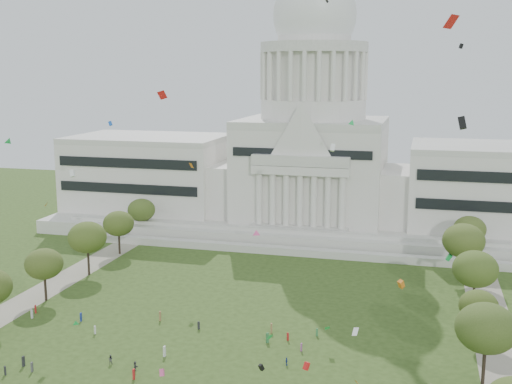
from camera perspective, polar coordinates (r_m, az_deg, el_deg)
capitol at (r=200.28m, az=5.01°, el=3.03°), size 160.00×64.50×91.30m
path_left at (r=146.90m, az=-20.28°, el=-9.40°), size 8.00×160.00×0.04m
path_right at (r=123.08m, az=20.84°, el=-13.40°), size 8.00×160.00×0.04m
row_tree_r_2 at (r=107.46m, az=19.80°, el=-11.33°), size 9.55×9.55×13.58m
row_tree_l_3 at (r=145.33m, az=-18.33°, el=-6.09°), size 8.12×8.12×11.55m
row_tree_r_3 at (r=124.27m, az=19.17°, el=-9.54°), size 7.01×7.01×9.98m
row_tree_l_4 at (r=160.19m, az=-14.77°, el=-3.92°), size 9.29×9.29×13.21m
row_tree_r_4 at (r=138.35m, az=18.92°, el=-6.50°), size 9.19×9.19×13.06m
row_tree_l_5 at (r=176.81m, az=-12.12°, el=-2.76°), size 8.33×8.33×11.85m
row_tree_r_5 at (r=157.47m, az=17.98°, el=-4.14°), size 9.82×9.82×13.96m
row_tree_l_6 at (r=193.43m, az=-10.15°, el=-1.58°), size 8.19×8.19×11.64m
row_tree_r_6 at (r=175.35m, az=18.46°, el=-3.16°), size 8.42×8.42×11.97m
person_5 at (r=111.67m, az=-10.68°, el=-14.96°), size 1.54×1.41×1.62m
person_8 at (r=114.78m, az=-12.81°, el=-14.30°), size 0.87×0.62×1.64m
person_10 at (r=111.80m, az=2.73°, el=-14.80°), size 0.54×0.86×1.39m
distant_crowd at (r=117.42m, az=-9.96°, el=-13.58°), size 63.24×34.36×1.94m
kite_swarm at (r=98.47m, az=-3.89°, el=-2.46°), size 83.85×100.56×64.35m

